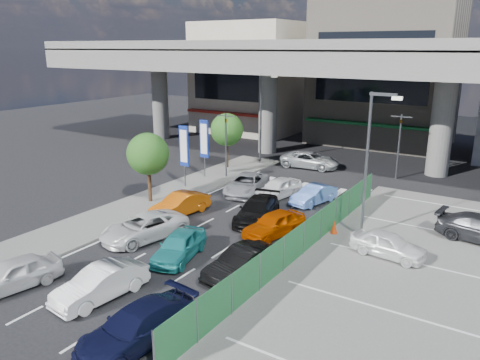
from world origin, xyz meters
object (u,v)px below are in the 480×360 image
Objects in this scene: street_lamp_right at (370,154)px; signboard_far at (204,141)px; tree_near at (148,154)px; hatch_white_back_mid at (101,284)px; van_white_back_left at (14,274)px; taxi_orange_left at (180,205)px; crossing_wagon_silver at (310,160)px; traffic_cone at (334,227)px; taxi_teal_mid at (179,246)px; hatch_black_mid_right at (242,263)px; traffic_light_left at (226,129)px; sedan_white_mid_left at (144,227)px; sedan_white_front_mid at (278,188)px; wagon_silver_front_left at (247,184)px; signboard_near at (184,148)px; street_lamp_left at (263,110)px; tree_far at (227,130)px; kei_truck_front_right at (314,195)px; parked_sedan_white at (388,244)px; sedan_black_mid at (257,210)px; minivan_navy_back at (137,327)px; traffic_light_right at (400,130)px; taxi_orange_right at (274,224)px.

street_lamp_right reaches higher than signboard_far.
hatch_white_back_mid is (6.95, -10.46, -2.70)m from tree_near.
van_white_back_left is 0.97× the size of taxi_orange_left.
traffic_cone is at bearing -156.22° from crossing_wagon_silver.
van_white_back_left is 1.00× the size of taxi_teal_mid.
hatch_black_mid_right is 9.05m from taxi_orange_left.
traffic_light_left reaches higher than traffic_cone.
hatch_white_back_mid is at bearing -120.10° from street_lamp_right.
sedan_white_mid_left and sedan_white_front_mid have the same top height.
tree_near reaches higher than wagon_silver_front_left.
signboard_near is 0.93× the size of crossing_wagon_silver.
traffic_cone is at bearing -22.78° from signboard_far.
street_lamp_left reaches higher than wagon_silver_front_left.
tree_far is (-1.60, 2.50, -0.55)m from traffic_light_left.
street_lamp_left is 1.67× the size of tree_far.
street_lamp_right reaches higher than hatch_white_back_mid.
taxi_orange_left reaches higher than kei_truck_front_right.
street_lamp_right is at bearing -150.11° from crossing_wagon_silver.
parked_sedan_white reaches higher than kei_truck_front_right.
parked_sedan_white is at bearing 57.26° from hatch_black_mid_right.
traffic_light_left reaches higher than signboard_far.
tree_near is at bearing 97.44° from parked_sedan_white.
sedan_black_mid is at bearing -35.64° from signboard_far.
hatch_black_mid_right is (10.12, -13.61, -3.25)m from traffic_light_left.
minivan_navy_back is 1.00× the size of sedan_black_mid.
tree_far is at bearing 122.62° from traffic_light_left.
traffic_light_right is 11.90m from street_lamp_left.
kei_truck_front_right is at bearing 126.11° from traffic_cone.
kei_truck_front_right is (2.48, 16.25, -0.07)m from hatch_white_back_mid.
sedan_black_mid is 13.88m from crossing_wagon_silver.
kei_truck_front_right is at bearing 53.80° from taxi_orange_left.
taxi_orange_right is at bearing -144.73° from traffic_cone.
signboard_far is (-1.40, -1.01, -0.87)m from traffic_light_left.
hatch_white_back_mid is 13.18m from traffic_cone.
traffic_cone is (4.73, 0.53, -0.25)m from sedan_black_mid.
signboard_near is at bearing 113.14° from taxi_teal_mid.
street_lamp_right is at bearing -82.66° from traffic_light_right.
traffic_light_right is at bearing 61.29° from taxi_teal_mid.
tree_near is 0.97× the size of sedan_white_mid_left.
crossing_wagon_silver is (2.10, 26.44, 0.01)m from van_white_back_left.
signboard_far is 15.08m from taxi_teal_mid.
sedan_white_front_mid reaches higher than traffic_cone.
van_white_back_left is at bearing -91.20° from sedan_white_front_mid.
hatch_black_mid_right is (3.69, 0.06, 0.00)m from taxi_teal_mid.
traffic_light_left is at bearing -149.11° from traffic_light_right.
taxi_orange_left is 1.11× the size of kei_truck_front_right.
taxi_teal_mid is 6.63m from sedan_black_mid.
taxi_orange_left and sedan_black_mid have the same top height.
sedan_black_mid is (8.67, -9.58, -2.70)m from tree_far.
traffic_light_right is 1.24× the size of taxi_orange_left.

